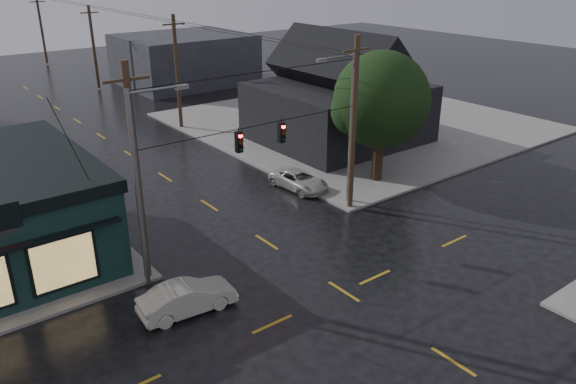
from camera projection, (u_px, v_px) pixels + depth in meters
ground_plane at (344, 292)px, 25.35m from camera, size 160.00×160.00×0.00m
sidewalk_ne at (356, 122)px, 51.17m from camera, size 28.00×28.00×0.15m
ne_building at (339, 86)px, 44.47m from camera, size 12.60×11.60×8.75m
corner_tree at (381, 100)px, 35.68m from camera, size 6.24×6.24×8.53m
utility_pole_nw at (148, 278)px, 26.44m from camera, size 2.00×0.32×10.15m
utility_pole_ne at (350, 208)px, 33.75m from camera, size 2.00×0.32×10.15m
utility_pole_far_a at (182, 128)px, 49.46m from camera, size 2.00×0.32×9.65m
utility_pole_far_b at (99, 89)px, 64.07m from camera, size 2.00×0.32×9.15m
utility_pole_far_c at (47, 64)px, 78.67m from camera, size 2.00×0.32×9.15m
span_signal_assembly at (261, 137)px, 27.94m from camera, size 13.00×0.48×1.23m
streetlight_nw at (149, 286)px, 25.76m from camera, size 5.40×0.30×9.15m
streetlight_ne at (348, 202)px, 34.55m from camera, size 5.40×0.30×9.15m
bg_building_east at (184, 59)px, 66.13m from camera, size 14.00×12.00×5.60m
sedan_cream at (187, 298)px, 23.68m from camera, size 4.25×1.80×1.37m
suv_silver at (299, 180)px, 36.36m from camera, size 2.31×4.44×1.19m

